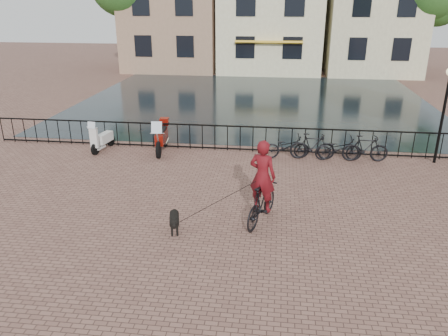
# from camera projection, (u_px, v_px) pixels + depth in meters

# --- Properties ---
(ground) EXTENTS (100.00, 100.00, 0.00)m
(ground) POSITION_uv_depth(u_px,v_px,m) (207.00, 265.00, 9.83)
(ground) COLOR brown
(ground) RESTS_ON ground
(canal_water) EXTENTS (20.00, 20.00, 0.00)m
(canal_water) POSITION_uv_depth(u_px,v_px,m) (254.00, 100.00, 25.83)
(canal_water) COLOR black
(canal_water) RESTS_ON ground
(railing) EXTENTS (20.00, 0.05, 1.02)m
(railing) POSITION_uv_depth(u_px,v_px,m) (240.00, 139.00, 17.05)
(railing) COLOR black
(railing) RESTS_ON ground
(lamp_post) EXTENTS (0.30, 0.30, 3.45)m
(lamp_post) POSITION_uv_depth(u_px,v_px,m) (446.00, 98.00, 15.15)
(lamp_post) COLOR black
(lamp_post) RESTS_ON ground
(cyclist) EXTENTS (1.18, 2.04, 2.70)m
(cyclist) POSITION_uv_depth(u_px,v_px,m) (262.00, 187.00, 11.37)
(cyclist) COLOR black
(cyclist) RESTS_ON ground
(dog) EXTENTS (0.49, 0.93, 0.60)m
(dog) POSITION_uv_depth(u_px,v_px,m) (174.00, 221.00, 11.14)
(dog) COLOR black
(dog) RESTS_ON ground
(motorcycle) EXTENTS (0.68, 2.09, 1.47)m
(motorcycle) POSITION_uv_depth(u_px,v_px,m) (161.00, 133.00, 16.93)
(motorcycle) COLOR maroon
(motorcycle) RESTS_ON ground
(scooter) EXTENTS (0.65, 1.50, 1.35)m
(scooter) POSITION_uv_depth(u_px,v_px,m) (102.00, 134.00, 17.08)
(scooter) COLOR silver
(scooter) RESTS_ON ground
(parked_bike_0) EXTENTS (1.79, 0.87, 0.90)m
(parked_bike_0) POSITION_uv_depth(u_px,v_px,m) (287.00, 147.00, 16.30)
(parked_bike_0) COLOR black
(parked_bike_0) RESTS_ON ground
(parked_bike_1) EXTENTS (1.68, 0.52, 1.00)m
(parked_bike_1) POSITION_uv_depth(u_px,v_px,m) (312.00, 146.00, 16.17)
(parked_bike_1) COLOR black
(parked_bike_1) RESTS_ON ground
(parked_bike_2) EXTENTS (1.76, 0.76, 0.90)m
(parked_bike_2) POSITION_uv_depth(u_px,v_px,m) (338.00, 149.00, 16.08)
(parked_bike_2) COLOR black
(parked_bike_2) RESTS_ON ground
(parked_bike_3) EXTENTS (1.69, 0.57, 1.00)m
(parked_bike_3) POSITION_uv_depth(u_px,v_px,m) (365.00, 148.00, 15.95)
(parked_bike_3) COLOR black
(parked_bike_3) RESTS_ON ground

